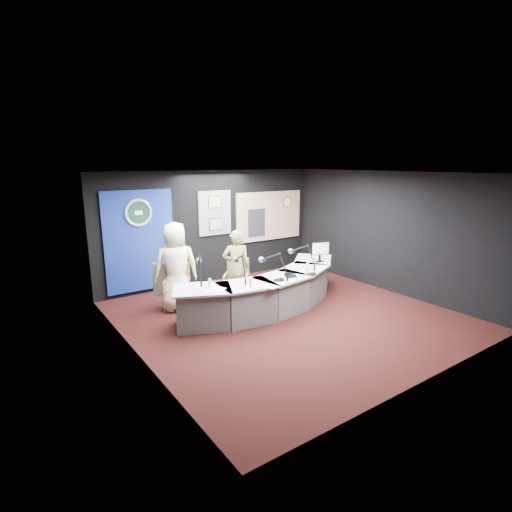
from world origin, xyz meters
TOP-DOWN VIEW (x-y plane):
  - ground at (0.00, 0.00)m, footprint 6.00×6.00m
  - ceiling at (0.00, 0.00)m, footprint 6.00×6.00m
  - wall_back at (0.00, 3.00)m, footprint 6.00×0.02m
  - wall_front at (0.00, -3.00)m, footprint 6.00×0.02m
  - wall_left at (-3.00, 0.00)m, footprint 0.02×6.00m
  - wall_right at (3.00, 0.00)m, footprint 0.02×6.00m
  - broadcast_desk at (-0.05, 0.55)m, footprint 4.50×1.90m
  - backdrop_panel at (-1.90, 2.97)m, footprint 1.60×0.05m
  - agency_seal at (-1.90, 2.93)m, footprint 0.63×0.07m
  - seal_center at (-1.90, 2.94)m, footprint 0.48×0.01m
  - pinboard at (0.05, 2.97)m, footprint 0.90×0.04m
  - framed_photo_upper at (0.05, 2.94)m, footprint 0.34×0.02m
  - framed_photo_lower at (0.05, 2.94)m, footprint 0.34×0.02m
  - booth_window_frame at (1.75, 2.97)m, footprint 2.12×0.06m
  - booth_glow at (1.75, 2.96)m, footprint 2.00×0.02m
  - equipment_rack at (1.30, 2.94)m, footprint 0.55×0.02m
  - wall_clock at (2.35, 2.94)m, footprint 0.28×0.01m
  - armchair_left at (-1.65, 1.58)m, footprint 0.72×0.72m
  - armchair_right at (-0.42, 1.23)m, footprint 0.78×0.78m
  - draped_jacket at (-1.80, 1.78)m, footprint 0.47×0.36m
  - person_man at (-1.65, 1.58)m, footprint 1.01×0.78m
  - person_woman at (-0.42, 1.23)m, footprint 0.69×0.60m
  - computer_monitor at (1.51, 0.69)m, footprint 0.42×0.16m
  - desk_phone at (0.17, 0.13)m, footprint 0.24×0.21m
  - headphones_near at (0.63, 0.00)m, footprint 0.19×0.19m
  - headphones_far at (-0.17, 0.06)m, footprint 0.22×0.22m
  - paper_stack at (-1.41, 0.32)m, footprint 0.29×0.35m
  - notepad at (-0.54, -0.14)m, footprint 0.29×0.35m
  - boom_mic_a at (-1.46, 0.86)m, footprint 0.37×0.69m
  - boom_mic_b at (-0.78, 0.51)m, footprint 0.28×0.72m
  - boom_mic_c at (-0.17, 0.22)m, footprint 0.33×0.70m
  - boom_mic_d at (0.80, 0.49)m, footprint 0.30×0.71m
  - water_bottles at (0.06, 0.29)m, footprint 3.17×0.53m

SIDE VIEW (x-z plane):
  - ground at x=0.00m, z-range 0.00..0.00m
  - broadcast_desk at x=-0.05m, z-range 0.00..0.75m
  - armchair_left at x=-1.65m, z-range 0.00..0.93m
  - armchair_right at x=-0.42m, z-range 0.00..0.99m
  - draped_jacket at x=-1.80m, z-range 0.27..0.97m
  - paper_stack at x=-1.41m, z-range 0.75..0.75m
  - notepad at x=-0.54m, z-range 0.75..0.75m
  - headphones_near at x=0.63m, z-range 0.75..0.78m
  - headphones_far at x=-0.17m, z-range 0.75..0.79m
  - desk_phone at x=0.17m, z-range 0.75..0.80m
  - person_woman at x=-0.42m, z-range 0.00..1.61m
  - water_bottles at x=0.06m, z-range 0.75..0.93m
  - person_man at x=-1.65m, z-range 0.00..1.84m
  - boom_mic_a at x=-1.46m, z-range 0.75..1.35m
  - boom_mic_b at x=-0.78m, z-range 0.75..1.35m
  - boom_mic_c at x=-0.17m, z-range 0.75..1.35m
  - boom_mic_d at x=0.80m, z-range 0.75..1.35m
  - computer_monitor at x=1.51m, z-range 0.92..1.22m
  - backdrop_panel at x=-1.90m, z-range 0.10..2.40m
  - wall_back at x=0.00m, z-range 0.00..2.80m
  - wall_front at x=0.00m, z-range 0.00..2.80m
  - wall_left at x=-3.00m, z-range 0.00..2.80m
  - wall_right at x=3.00m, z-range 0.00..2.80m
  - equipment_rack at x=1.30m, z-range 1.03..1.78m
  - framed_photo_lower at x=0.05m, z-range 1.33..1.60m
  - booth_window_frame at x=1.75m, z-range 0.89..2.21m
  - booth_glow at x=1.75m, z-range 0.95..2.15m
  - pinboard at x=0.05m, z-range 1.20..2.30m
  - agency_seal at x=-1.90m, z-range 1.58..2.21m
  - seal_center at x=-1.90m, z-range 1.66..2.14m
  - wall_clock at x=2.35m, z-range 1.76..2.04m
  - framed_photo_upper at x=0.05m, z-range 1.89..2.17m
  - ceiling at x=0.00m, z-range 2.79..2.81m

